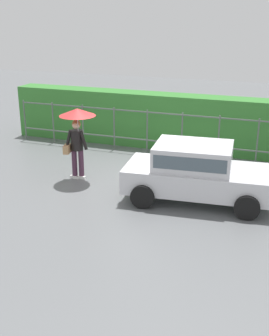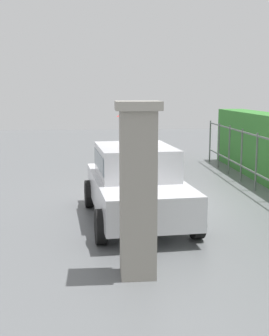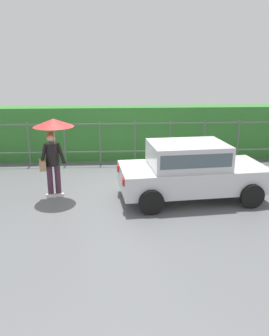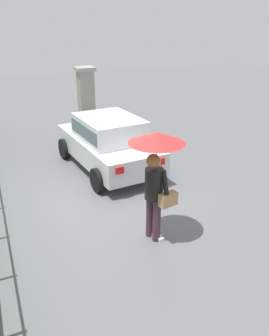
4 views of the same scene
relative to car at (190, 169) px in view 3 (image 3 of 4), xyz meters
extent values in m
plane|color=slate|center=(-1.53, 0.79, -0.80)|extent=(40.00, 40.00, 0.00)
cube|color=silver|center=(0.06, 0.01, -0.22)|extent=(3.84, 1.99, 0.60)
cube|color=silver|center=(-0.09, -0.01, 0.38)|extent=(2.03, 1.62, 0.60)
cube|color=#4C5B66|center=(-0.09, -0.01, 0.40)|extent=(1.88, 1.62, 0.33)
cylinder|color=black|center=(1.22, 0.96, -0.50)|extent=(0.61, 0.24, 0.60)
cylinder|color=black|center=(1.38, -0.71, -0.50)|extent=(0.61, 0.24, 0.60)
cylinder|color=black|center=(-1.27, 0.72, -0.50)|extent=(0.61, 0.24, 0.60)
cylinder|color=black|center=(-1.10, -0.95, -0.50)|extent=(0.61, 0.24, 0.60)
cube|color=red|center=(-1.85, 0.37, -0.07)|extent=(0.08, 0.20, 0.16)
cube|color=red|center=(-1.74, -0.72, -0.07)|extent=(0.08, 0.20, 0.16)
cylinder|color=#47283D|center=(-3.45, 0.37, -0.37)|extent=(0.15, 0.15, 0.86)
cylinder|color=#47283D|center=(-3.64, 0.33, -0.37)|extent=(0.15, 0.15, 0.86)
cube|color=white|center=(-3.43, 0.31, -0.76)|extent=(0.26, 0.10, 0.08)
cube|color=white|center=(-3.63, 0.27, -0.76)|extent=(0.26, 0.10, 0.08)
cylinder|color=black|center=(-3.54, 0.35, 0.35)|extent=(0.34, 0.34, 0.58)
sphere|color=#DBAD89|center=(-3.54, 0.35, 0.78)|extent=(0.22, 0.22, 0.22)
sphere|color=olive|center=(-3.55, 0.38, 0.80)|extent=(0.25, 0.25, 0.25)
cylinder|color=black|center=(-3.31, 0.32, 0.37)|extent=(0.24, 0.14, 0.56)
cylinder|color=black|center=(-3.74, 0.23, 0.37)|extent=(0.24, 0.14, 0.56)
cylinder|color=#B2B2B7|center=(-3.44, 0.27, 0.69)|extent=(0.02, 0.02, 0.77)
cone|color=red|center=(-3.44, 0.27, 1.18)|extent=(1.02, 1.02, 0.20)
cube|color=tan|center=(-3.77, 0.18, 0.11)|extent=(0.23, 0.37, 0.24)
cylinder|color=#59605B|center=(-4.85, 3.32, -0.05)|extent=(0.05, 0.05, 1.50)
cylinder|color=#59605B|center=(-3.64, 3.32, -0.05)|extent=(0.05, 0.05, 1.50)
cylinder|color=#59605B|center=(-2.43, 3.32, -0.05)|extent=(0.05, 0.05, 1.50)
cylinder|color=#59605B|center=(-1.22, 3.32, -0.05)|extent=(0.05, 0.05, 1.50)
cylinder|color=#59605B|center=(-0.01, 3.32, -0.05)|extent=(0.05, 0.05, 1.50)
cylinder|color=#59605B|center=(1.20, 3.32, -0.05)|extent=(0.05, 0.05, 1.50)
cylinder|color=#59605B|center=(2.41, 3.32, -0.05)|extent=(0.05, 0.05, 1.50)
cube|color=#59605B|center=(-1.22, 3.32, 0.62)|extent=(12.10, 0.03, 0.04)
cube|color=#59605B|center=(-1.22, 3.32, -0.35)|extent=(12.10, 0.03, 0.04)
cube|color=#387F33|center=(-1.22, 4.19, 0.15)|extent=(13.10, 0.90, 1.90)
camera|label=1|loc=(2.11, -10.25, 3.80)|focal=46.59mm
camera|label=2|loc=(8.65, -0.73, 1.74)|focal=47.87mm
camera|label=3|loc=(-1.94, -8.42, 2.60)|focal=37.12mm
camera|label=4|loc=(-8.65, 2.92, 3.11)|focal=37.73mm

